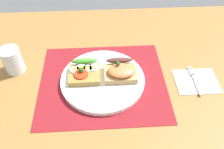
# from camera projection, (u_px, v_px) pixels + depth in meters

# --- Properties ---
(ground_plane) EXTENTS (1.20, 0.90, 0.03)m
(ground_plane) POSITION_uv_depth(u_px,v_px,m) (103.00, 85.00, 0.79)
(ground_plane) COLOR olive
(placemat) EXTENTS (0.42, 0.36, 0.00)m
(placemat) POSITION_uv_depth(u_px,v_px,m) (103.00, 82.00, 0.77)
(placemat) COLOR maroon
(placemat) RESTS_ON ground_plane
(plate) EXTENTS (0.28, 0.28, 0.02)m
(plate) POSITION_uv_depth(u_px,v_px,m) (103.00, 80.00, 0.77)
(plate) COLOR white
(plate) RESTS_ON placemat
(sandwich_egg_tomato) EXTENTS (0.10, 0.10, 0.04)m
(sandwich_egg_tomato) POSITION_uv_depth(u_px,v_px,m) (85.00, 72.00, 0.76)
(sandwich_egg_tomato) COLOR olive
(sandwich_egg_tomato) RESTS_ON plate
(sandwich_salmon) EXTENTS (0.11, 0.09, 0.06)m
(sandwich_salmon) POSITION_uv_depth(u_px,v_px,m) (121.00, 71.00, 0.76)
(sandwich_salmon) COLOR tan
(sandwich_salmon) RESTS_ON plate
(napkin) EXTENTS (0.14, 0.11, 0.01)m
(napkin) POSITION_uv_depth(u_px,v_px,m) (197.00, 81.00, 0.77)
(napkin) COLOR white
(napkin) RESTS_ON ground_plane
(fork) EXTENTS (0.02, 0.13, 0.00)m
(fork) POSITION_uv_depth(u_px,v_px,m) (195.00, 79.00, 0.77)
(fork) COLOR #B7B7BC
(fork) RESTS_ON napkin
(drinking_glass) EXTENTS (0.07, 0.07, 0.09)m
(drinking_glass) POSITION_uv_depth(u_px,v_px,m) (13.00, 60.00, 0.78)
(drinking_glass) COLOR silver
(drinking_glass) RESTS_ON ground_plane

